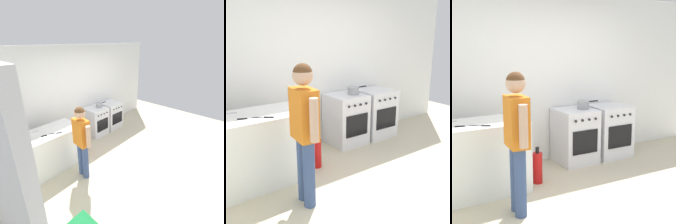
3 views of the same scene
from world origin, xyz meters
TOP-DOWN VIEW (x-y plane):
  - ground_plane at (0.00, 0.00)m, footprint 8.00×8.00m
  - back_wall at (0.00, 1.95)m, footprint 6.00×0.10m
  - counter_unit at (-1.35, 1.20)m, footprint 1.30×0.70m
  - oven_left at (0.35, 1.58)m, footprint 0.58×0.62m
  - oven_right at (1.01, 1.58)m, footprint 0.61×0.62m
  - pot at (0.46, 1.53)m, footprint 0.37×0.19m
  - knife_carving at (-1.41, 1.06)m, footprint 0.33×0.12m
  - knife_utility at (-1.28, 1.00)m, footprint 0.23×0.16m
  - person at (-1.06, 0.44)m, footprint 0.23×0.57m
  - fire_extinguisher at (-0.52, 1.10)m, footprint 0.13×0.13m

SIDE VIEW (x-z plane):
  - ground_plane at x=0.00m, z-range 0.00..0.00m
  - fire_extinguisher at x=-0.52m, z-range -0.03..0.47m
  - oven_left at x=0.35m, z-range 0.00..0.85m
  - oven_right at x=1.01m, z-range 0.00..0.85m
  - counter_unit at x=-1.35m, z-range 0.00..0.90m
  - knife_carving at x=-1.41m, z-range 0.90..0.91m
  - knife_utility at x=-1.28m, z-range 0.90..0.91m
  - pot at x=0.46m, z-range 0.85..0.98m
  - person at x=-1.06m, z-range 0.14..1.71m
  - back_wall at x=0.00m, z-range 0.00..2.60m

